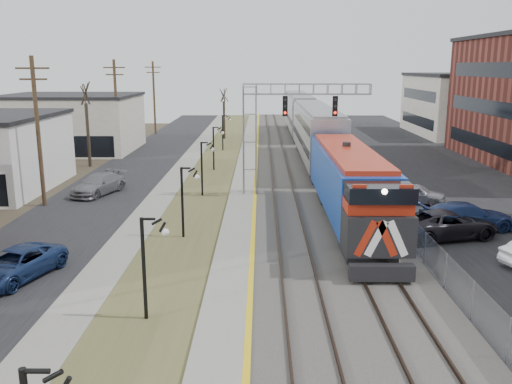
{
  "coord_description": "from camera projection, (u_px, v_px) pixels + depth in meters",
  "views": [
    {
      "loc": [
        0.31,
        -10.75,
        9.32
      ],
      "look_at": [
        0.04,
        18.13,
        2.6
      ],
      "focal_mm": 38.0,
      "sensor_mm": 36.0,
      "label": 1
    }
  ],
  "objects": [
    {
      "name": "ballast_bed",
      "position": [
        304.0,
        176.0,
        46.62
      ],
      "size": [
        8.0,
        120.0,
        0.2
      ],
      "primitive_type": "cube",
      "color": "#595651",
      "rests_on": "ground"
    },
    {
      "name": "utility_poles",
      "position": [
        38.0,
        133.0,
        35.93
      ],
      "size": [
        0.28,
        80.28,
        10.0
      ],
      "color": "#4C3823",
      "rests_on": "ground"
    },
    {
      "name": "lampposts",
      "position": [
        183.0,
        202.0,
        29.98
      ],
      "size": [
        0.14,
        62.14,
        4.0
      ],
      "color": "black",
      "rests_on": "ground"
    },
    {
      "name": "car_lot_d",
      "position": [
        466.0,
        217.0,
        31.34
      ],
      "size": [
        5.83,
        3.12,
        1.61
      ],
      "primitive_type": "imported",
      "rotation": [
        0.0,
        0.0,
        1.73
      ],
      "color": "navy",
      "rests_on": "ground"
    },
    {
      "name": "street_west",
      "position": [
        124.0,
        177.0,
        46.77
      ],
      "size": [
        7.0,
        120.0,
        0.04
      ],
      "primitive_type": "cube",
      "color": "black",
      "rests_on": "ground"
    },
    {
      "name": "car_street_b",
      "position": [
        98.0,
        185.0,
        40.18
      ],
      "size": [
        3.64,
        5.53,
        1.49
      ],
      "primitive_type": "imported",
      "rotation": [
        0.0,
        0.0,
        -0.33
      ],
      "color": "slate",
      "rests_on": "ground"
    },
    {
      "name": "platform_edge",
      "position": [
        256.0,
        174.0,
        46.62
      ],
      "size": [
        0.24,
        120.0,
        0.01
      ],
      "primitive_type": "cube",
      "color": "gold",
      "rests_on": "platform"
    },
    {
      "name": "car_street_a",
      "position": [
        16.0,
        265.0,
        24.1
      ],
      "size": [
        3.67,
        5.36,
        1.36
      ],
      "primitive_type": "imported",
      "rotation": [
        0.0,
        0.0,
        -0.32
      ],
      "color": "navy",
      "rests_on": "ground"
    },
    {
      "name": "parking_lot",
      "position": [
        443.0,
        177.0,
        46.53
      ],
      "size": [
        16.0,
        120.0,
        0.04
      ],
      "primitive_type": "cube",
      "color": "black",
      "rests_on": "ground"
    },
    {
      "name": "track_near",
      "position": [
        280.0,
        174.0,
        46.59
      ],
      "size": [
        1.58,
        120.0,
        0.15
      ],
      "color": "#2D2119",
      "rests_on": "ballast_bed"
    },
    {
      "name": "train",
      "position": [
        312.0,
        131.0,
        54.75
      ],
      "size": [
        3.0,
        63.05,
        5.33
      ],
      "color": "#133EA0",
      "rests_on": "ground"
    },
    {
      "name": "bare_trees",
      "position": [
        121.0,
        140.0,
        49.98
      ],
      "size": [
        12.3,
        42.3,
        5.95
      ],
      "color": "#382D23",
      "rests_on": "ground"
    },
    {
      "name": "fence",
      "position": [
        353.0,
        168.0,
        46.42
      ],
      "size": [
        0.04,
        120.0,
        1.6
      ],
      "primitive_type": "cube",
      "color": "gray",
      "rests_on": "ground"
    },
    {
      "name": "grass_median",
      "position": [
        211.0,
        177.0,
        46.7
      ],
      "size": [
        4.0,
        120.0,
        0.06
      ],
      "primitive_type": "cube",
      "color": "brown",
      "rests_on": "ground"
    },
    {
      "name": "car_lot_e",
      "position": [
        416.0,
        194.0,
        37.59
      ],
      "size": [
        4.29,
        3.13,
        1.36
      ],
      "primitive_type": "imported",
      "rotation": [
        0.0,
        0.0,
        1.14
      ],
      "color": "gray",
      "rests_on": "ground"
    },
    {
      "name": "car_lot_c",
      "position": [
        447.0,
        225.0,
        29.9
      ],
      "size": [
        6.11,
        3.98,
        1.56
      ],
      "primitive_type": "imported",
      "rotation": [
        0.0,
        0.0,
        1.84
      ],
      "color": "black",
      "rests_on": "ground"
    },
    {
      "name": "sidewalk",
      "position": [
        176.0,
        176.0,
        46.73
      ],
      "size": [
        2.0,
        120.0,
        0.08
      ],
      "primitive_type": "cube",
      "color": "gray",
      "rests_on": "ground"
    },
    {
      "name": "platform",
      "position": [
        246.0,
        176.0,
        46.66
      ],
      "size": [
        2.0,
        120.0,
        0.24
      ],
      "primitive_type": "cube",
      "color": "gray",
      "rests_on": "ground"
    },
    {
      "name": "track_far",
      "position": [
        321.0,
        174.0,
        46.56
      ],
      "size": [
        1.58,
        120.0,
        0.15
      ],
      "color": "#2D2119",
      "rests_on": "ballast_bed"
    },
    {
      "name": "signal_gantry",
      "position": [
        274.0,
        120.0,
        38.57
      ],
      "size": [
        9.0,
        1.07,
        8.15
      ],
      "color": "gray",
      "rests_on": "ground"
    }
  ]
}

